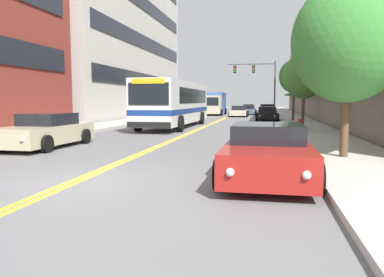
{
  "coord_description": "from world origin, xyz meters",
  "views": [
    {
      "loc": [
        4.33,
        -7.84,
        1.87
      ],
      "look_at": [
        -0.31,
        15.35,
        -0.54
      ],
      "focal_mm": 35.0,
      "sensor_mm": 36.0,
      "label": 1
    }
  ],
  "objects_px": {
    "car_slate_blue_moving_third": "(249,110)",
    "street_tree_right_mid": "(304,76)",
    "car_red_parked_right_foreground": "(268,153)",
    "street_tree_right_far": "(294,76)",
    "car_beige_parked_left_mid": "(46,131)",
    "street_tree_right_near": "(348,41)",
    "car_navy_parked_right_mid": "(267,111)",
    "city_bus": "(176,102)",
    "traffic_signal_mast": "(259,77)",
    "car_black_parked_right_far": "(267,114)",
    "car_champagne_moving_lead": "(239,112)",
    "box_truck": "(215,103)",
    "fire_hydrant": "(299,127)",
    "car_white_moving_second": "(248,108)",
    "car_dark_grey_parked_left_far": "(184,112)"
  },
  "relations": [
    {
      "from": "car_slate_blue_moving_third",
      "to": "street_tree_right_mid",
      "type": "bearing_deg",
      "value": -80.87
    },
    {
      "from": "car_red_parked_right_foreground",
      "to": "street_tree_right_far",
      "type": "height_order",
      "value": "street_tree_right_far"
    },
    {
      "from": "car_beige_parked_left_mid",
      "to": "street_tree_right_far",
      "type": "height_order",
      "value": "street_tree_right_far"
    },
    {
      "from": "street_tree_right_far",
      "to": "street_tree_right_near",
      "type": "bearing_deg",
      "value": -89.76
    },
    {
      "from": "car_beige_parked_left_mid",
      "to": "street_tree_right_mid",
      "type": "bearing_deg",
      "value": 41.4
    },
    {
      "from": "street_tree_right_near",
      "to": "car_navy_parked_right_mid",
      "type": "bearing_deg",
      "value": 93.86
    },
    {
      "from": "city_bus",
      "to": "car_navy_parked_right_mid",
      "type": "relative_size",
      "value": 2.81
    },
    {
      "from": "car_slate_blue_moving_third",
      "to": "traffic_signal_mast",
      "type": "height_order",
      "value": "traffic_signal_mast"
    },
    {
      "from": "car_red_parked_right_foreground",
      "to": "car_black_parked_right_far",
      "type": "height_order",
      "value": "car_red_parked_right_foreground"
    },
    {
      "from": "car_slate_blue_moving_third",
      "to": "street_tree_right_far",
      "type": "xyz_separation_m",
      "value": [
        4.62,
        -17.25,
        3.33
      ]
    },
    {
      "from": "car_champagne_moving_lead",
      "to": "street_tree_right_far",
      "type": "xyz_separation_m",
      "value": [
        5.39,
        -9.96,
        3.32
      ]
    },
    {
      "from": "street_tree_right_far",
      "to": "car_navy_parked_right_mid",
      "type": "bearing_deg",
      "value": 100.29
    },
    {
      "from": "city_bus",
      "to": "car_beige_parked_left_mid",
      "type": "relative_size",
      "value": 2.52
    },
    {
      "from": "traffic_signal_mast",
      "to": "street_tree_right_far",
      "type": "xyz_separation_m",
      "value": [
        3.27,
        -12.43,
        -0.75
      ]
    },
    {
      "from": "street_tree_right_near",
      "to": "box_truck",
      "type": "bearing_deg",
      "value": 103.94
    },
    {
      "from": "city_bus",
      "to": "car_slate_blue_moving_third",
      "type": "relative_size",
      "value": 2.9
    },
    {
      "from": "traffic_signal_mast",
      "to": "street_tree_right_near",
      "type": "distance_m",
      "value": 34.07
    },
    {
      "from": "car_navy_parked_right_mid",
      "to": "fire_hydrant",
      "type": "distance_m",
      "value": 25.93
    },
    {
      "from": "car_black_parked_right_far",
      "to": "street_tree_right_mid",
      "type": "height_order",
      "value": "street_tree_right_mid"
    },
    {
      "from": "car_black_parked_right_far",
      "to": "street_tree_right_mid",
      "type": "relative_size",
      "value": 0.94
    },
    {
      "from": "car_white_moving_second",
      "to": "street_tree_right_mid",
      "type": "height_order",
      "value": "street_tree_right_mid"
    },
    {
      "from": "street_tree_right_mid",
      "to": "fire_hydrant",
      "type": "xyz_separation_m",
      "value": [
        -0.47,
        -3.46,
        -2.72
      ]
    },
    {
      "from": "car_navy_parked_right_mid",
      "to": "street_tree_right_far",
      "type": "xyz_separation_m",
      "value": [
        2.16,
        -11.9,
        3.24
      ]
    },
    {
      "from": "street_tree_right_near",
      "to": "street_tree_right_far",
      "type": "distance_m",
      "value": 21.45
    },
    {
      "from": "car_red_parked_right_foreground",
      "to": "car_slate_blue_moving_third",
      "type": "height_order",
      "value": "car_red_parked_right_foreground"
    },
    {
      "from": "car_dark_grey_parked_left_far",
      "to": "car_navy_parked_right_mid",
      "type": "distance_m",
      "value": 10.9
    },
    {
      "from": "fire_hydrant",
      "to": "street_tree_right_near",
      "type": "bearing_deg",
      "value": -84.54
    },
    {
      "from": "car_red_parked_right_foreground",
      "to": "car_champagne_moving_lead",
      "type": "bearing_deg",
      "value": 95.31
    },
    {
      "from": "car_navy_parked_right_mid",
      "to": "car_white_moving_second",
      "type": "height_order",
      "value": "car_navy_parked_right_mid"
    },
    {
      "from": "car_champagne_moving_lead",
      "to": "box_truck",
      "type": "xyz_separation_m",
      "value": [
        -3.46,
        4.64,
        0.89
      ]
    },
    {
      "from": "car_red_parked_right_foreground",
      "to": "street_tree_right_near",
      "type": "distance_m",
      "value": 4.77
    },
    {
      "from": "car_white_moving_second",
      "to": "street_tree_right_far",
      "type": "relative_size",
      "value": 0.93
    },
    {
      "from": "car_red_parked_right_foreground",
      "to": "car_slate_blue_moving_third",
      "type": "bearing_deg",
      "value": 93.32
    },
    {
      "from": "car_black_parked_right_far",
      "to": "fire_hydrant",
      "type": "relative_size",
      "value": 5.14
    },
    {
      "from": "city_bus",
      "to": "street_tree_right_mid",
      "type": "xyz_separation_m",
      "value": [
        8.44,
        -2.88,
        1.52
      ]
    },
    {
      "from": "car_beige_parked_left_mid",
      "to": "car_champagne_moving_lead",
      "type": "xyz_separation_m",
      "value": [
        5.5,
        29.95,
        -0.04
      ]
    },
    {
      "from": "car_navy_parked_right_mid",
      "to": "car_champagne_moving_lead",
      "type": "bearing_deg",
      "value": -148.99
    },
    {
      "from": "city_bus",
      "to": "street_tree_right_near",
      "type": "bearing_deg",
      "value": -57.84
    },
    {
      "from": "car_white_moving_second",
      "to": "fire_hydrant",
      "type": "xyz_separation_m",
      "value": [
        4.56,
        -41.12,
        -0.06
      ]
    },
    {
      "from": "car_beige_parked_left_mid",
      "to": "car_champagne_moving_lead",
      "type": "distance_m",
      "value": 30.45
    },
    {
      "from": "city_bus",
      "to": "car_dark_grey_parked_left_far",
      "type": "distance_m",
      "value": 13.31
    },
    {
      "from": "car_dark_grey_parked_left_far",
      "to": "car_red_parked_right_foreground",
      "type": "height_order",
      "value": "car_dark_grey_parked_left_far"
    },
    {
      "from": "box_truck",
      "to": "fire_hydrant",
      "type": "distance_m",
      "value": 29.76
    },
    {
      "from": "car_dark_grey_parked_left_far",
      "to": "street_tree_right_near",
      "type": "xyz_separation_m",
      "value": [
        11.01,
        -26.87,
        3.0
      ]
    },
    {
      "from": "street_tree_right_mid",
      "to": "city_bus",
      "type": "bearing_deg",
      "value": 161.13
    },
    {
      "from": "car_slate_blue_moving_third",
      "to": "car_white_moving_second",
      "type": "bearing_deg",
      "value": 93.25
    },
    {
      "from": "car_slate_blue_moving_third",
      "to": "fire_hydrant",
      "type": "bearing_deg",
      "value": -82.71
    },
    {
      "from": "car_navy_parked_right_mid",
      "to": "traffic_signal_mast",
      "type": "xyz_separation_m",
      "value": [
        -1.11,
        0.53,
        3.99
      ]
    },
    {
      "from": "car_beige_parked_left_mid",
      "to": "fire_hydrant",
      "type": "distance_m",
      "value": 11.9
    },
    {
      "from": "car_white_moving_second",
      "to": "car_slate_blue_moving_third",
      "type": "height_order",
      "value": "car_white_moving_second"
    }
  ]
}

